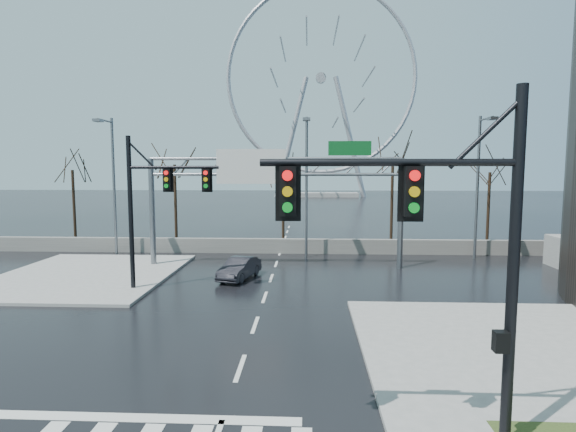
# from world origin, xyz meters

# --- Properties ---
(ground) EXTENTS (260.00, 260.00, 0.00)m
(ground) POSITION_xyz_m (0.00, 0.00, 0.00)
(ground) COLOR black
(ground) RESTS_ON ground
(sidewalk_right_ext) EXTENTS (12.00, 10.00, 0.15)m
(sidewalk_right_ext) POSITION_xyz_m (10.00, 2.00, 0.07)
(sidewalk_right_ext) COLOR gray
(sidewalk_right_ext) RESTS_ON ground
(sidewalk_far) EXTENTS (10.00, 12.00, 0.15)m
(sidewalk_far) POSITION_xyz_m (-11.00, 12.00, 0.07)
(sidewalk_far) COLOR gray
(sidewalk_far) RESTS_ON ground
(barrier_wall) EXTENTS (52.00, 0.50, 1.10)m
(barrier_wall) POSITION_xyz_m (0.00, 20.00, 0.55)
(barrier_wall) COLOR slate
(barrier_wall) RESTS_ON ground
(signal_mast_near) EXTENTS (5.52, 0.41, 8.00)m
(signal_mast_near) POSITION_xyz_m (5.14, -4.04, 4.87)
(signal_mast_near) COLOR black
(signal_mast_near) RESTS_ON ground
(signal_mast_far) EXTENTS (4.72, 0.41, 8.00)m
(signal_mast_far) POSITION_xyz_m (-5.87, 8.96, 4.83)
(signal_mast_far) COLOR black
(signal_mast_far) RESTS_ON ground
(sign_gantry) EXTENTS (16.36, 0.40, 7.60)m
(sign_gantry) POSITION_xyz_m (-0.38, 14.96, 5.18)
(sign_gantry) COLOR slate
(sign_gantry) RESTS_ON ground
(streetlight_left) EXTENTS (0.50, 2.55, 10.00)m
(streetlight_left) POSITION_xyz_m (-12.00, 18.16, 5.89)
(streetlight_left) COLOR slate
(streetlight_left) RESTS_ON ground
(streetlight_mid) EXTENTS (0.50, 2.55, 10.00)m
(streetlight_mid) POSITION_xyz_m (2.00, 18.16, 5.89)
(streetlight_mid) COLOR slate
(streetlight_mid) RESTS_ON ground
(streetlight_right) EXTENTS (0.50, 2.55, 10.00)m
(streetlight_right) POSITION_xyz_m (14.00, 18.16, 5.89)
(streetlight_right) COLOR slate
(streetlight_right) RESTS_ON ground
(tree_far_left) EXTENTS (3.50, 3.50, 7.00)m
(tree_far_left) POSITION_xyz_m (-18.00, 24.00, 5.57)
(tree_far_left) COLOR black
(tree_far_left) RESTS_ON ground
(tree_left) EXTENTS (3.75, 3.75, 7.50)m
(tree_left) POSITION_xyz_m (-9.00, 23.50, 5.98)
(tree_left) COLOR black
(tree_left) RESTS_ON ground
(tree_center) EXTENTS (3.25, 3.25, 6.50)m
(tree_center) POSITION_xyz_m (0.00, 24.50, 5.17)
(tree_center) COLOR black
(tree_center) RESTS_ON ground
(tree_right) EXTENTS (3.90, 3.90, 7.80)m
(tree_right) POSITION_xyz_m (9.00, 23.50, 6.22)
(tree_right) COLOR black
(tree_right) RESTS_ON ground
(tree_far_right) EXTENTS (3.40, 3.40, 6.80)m
(tree_far_right) POSITION_xyz_m (17.00, 24.00, 5.41)
(tree_far_right) COLOR black
(tree_far_right) RESTS_ON ground
(ferris_wheel) EXTENTS (45.00, 6.00, 50.91)m
(ferris_wheel) POSITION_xyz_m (5.00, 95.00, 26.13)
(ferris_wheel) COLOR gray
(ferris_wheel) RESTS_ON ground
(car) EXTENTS (2.25, 3.93, 1.23)m
(car) POSITION_xyz_m (-1.82, 11.77, 0.61)
(car) COLOR black
(car) RESTS_ON ground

